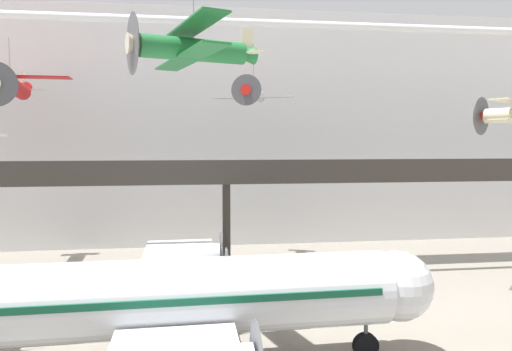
{
  "coord_description": "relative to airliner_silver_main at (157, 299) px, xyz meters",
  "views": [
    {
      "loc": [
        -2.53,
        -15.63,
        10.84
      ],
      "look_at": [
        0.73,
        9.49,
        8.95
      ],
      "focal_mm": 32.0,
      "sensor_mm": 36.0,
      "label": 1
    }
  ],
  "objects": [
    {
      "name": "suspended_plane_silver_racer",
      "position": [
        6.96,
        19.92,
        11.44
      ],
      "size": [
        7.24,
        6.2,
        5.67
      ],
      "rotation": [
        0.0,
        0.0,
        4.36
      ],
      "color": "silver"
    },
    {
      "name": "ceiling_truss_beam",
      "position": [
        4.42,
        14.12,
        16.23
      ],
      "size": [
        120.0,
        0.6,
        0.6
      ],
      "color": "silver"
    },
    {
      "name": "suspended_plane_green_biplane",
      "position": [
        1.76,
        4.82,
        12.34
      ],
      "size": [
        7.63,
        8.98,
        5.21
      ],
      "rotation": [
        0.0,
        0.0,
        3.47
      ],
      "color": "#1E6B33"
    },
    {
      "name": "suspended_plane_red_highwing",
      "position": [
        -13.6,
        20.18,
        12.06
      ],
      "size": [
        9.86,
        8.06,
        6.03
      ],
      "rotation": [
        0.0,
        0.0,
        4.76
      ],
      "color": "red"
    },
    {
      "name": "mezzanine_walkway",
      "position": [
        4.42,
        17.7,
        4.11
      ],
      "size": [
        110.0,
        3.2,
        9.34
      ],
      "color": "#38332D",
      "rests_on": "ground"
    },
    {
      "name": "hangar_back_wall",
      "position": [
        4.42,
        27.63,
        8.6
      ],
      "size": [
        140.0,
        3.0,
        24.41
      ],
      "color": "white",
      "rests_on": "ground"
    },
    {
      "name": "airliner_silver_main",
      "position": [
        0.0,
        0.0,
        0.0
      ],
      "size": [
        27.62,
        31.32,
        10.44
      ],
      "rotation": [
        0.0,
        0.0,
        0.03
      ],
      "color": "silver",
      "rests_on": "ground"
    }
  ]
}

